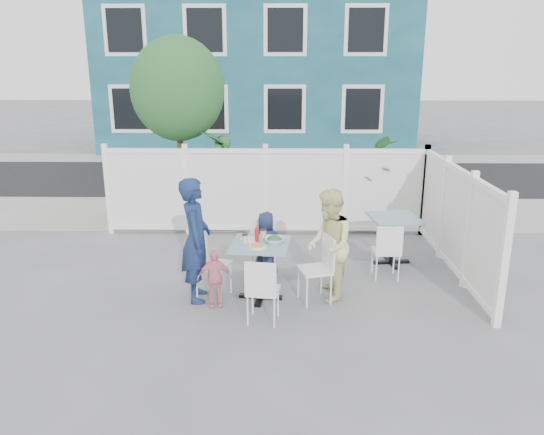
{
  "coord_description": "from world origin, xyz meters",
  "views": [
    {
      "loc": [
        0.38,
        -7.05,
        3.07
      ],
      "look_at": [
        0.26,
        -0.04,
        1.03
      ],
      "focal_mm": 35.0,
      "sensor_mm": 36.0,
      "label": 1
    }
  ],
  "objects_px": {
    "spare_table": "(394,227)",
    "chair_back": "(263,244)",
    "chair_left": "(208,258)",
    "boy": "(266,244)",
    "main_table": "(260,256)",
    "utility_cabinet": "(140,184)",
    "chair_near": "(262,287)",
    "toddler": "(214,278)",
    "man": "(196,240)",
    "chair_right": "(320,263)",
    "woman": "(329,245)"
  },
  "relations": [
    {
      "from": "spare_table",
      "to": "man",
      "type": "distance_m",
      "value": 3.2
    },
    {
      "from": "chair_right",
      "to": "woman",
      "type": "bearing_deg",
      "value": -72.54
    },
    {
      "from": "toddler",
      "to": "woman",
      "type": "bearing_deg",
      "value": -0.79
    },
    {
      "from": "chair_near",
      "to": "woman",
      "type": "xyz_separation_m",
      "value": [
        0.86,
        0.77,
        0.27
      ]
    },
    {
      "from": "chair_left",
      "to": "chair_back",
      "type": "bearing_deg",
      "value": 152.29
    },
    {
      "from": "utility_cabinet",
      "to": "boy",
      "type": "height_order",
      "value": "utility_cabinet"
    },
    {
      "from": "main_table",
      "to": "man",
      "type": "distance_m",
      "value": 0.88
    },
    {
      "from": "main_table",
      "to": "chair_near",
      "type": "relative_size",
      "value": 0.99
    },
    {
      "from": "chair_right",
      "to": "woman",
      "type": "relative_size",
      "value": 0.6
    },
    {
      "from": "chair_back",
      "to": "chair_near",
      "type": "distance_m",
      "value": 1.54
    },
    {
      "from": "utility_cabinet",
      "to": "toddler",
      "type": "bearing_deg",
      "value": -67.11
    },
    {
      "from": "chair_right",
      "to": "toddler",
      "type": "distance_m",
      "value": 1.41
    },
    {
      "from": "boy",
      "to": "utility_cabinet",
      "type": "bearing_deg",
      "value": -44.12
    },
    {
      "from": "woman",
      "to": "toddler",
      "type": "xyz_separation_m",
      "value": [
        -1.5,
        -0.27,
        -0.37
      ]
    },
    {
      "from": "chair_right",
      "to": "chair_near",
      "type": "xyz_separation_m",
      "value": [
        -0.75,
        -0.7,
        -0.04
      ]
    },
    {
      "from": "spare_table",
      "to": "utility_cabinet",
      "type": "bearing_deg",
      "value": 147.08
    },
    {
      "from": "chair_near",
      "to": "boy",
      "type": "bearing_deg",
      "value": 97.84
    },
    {
      "from": "woman",
      "to": "chair_near",
      "type": "bearing_deg",
      "value": -50.08
    },
    {
      "from": "chair_near",
      "to": "man",
      "type": "relative_size",
      "value": 0.5
    },
    {
      "from": "toddler",
      "to": "spare_table",
      "type": "bearing_deg",
      "value": 20.03
    },
    {
      "from": "main_table",
      "to": "toddler",
      "type": "relative_size",
      "value": 1.07
    },
    {
      "from": "man",
      "to": "chair_right",
      "type": "bearing_deg",
      "value": -97.38
    },
    {
      "from": "utility_cabinet",
      "to": "woman",
      "type": "height_order",
      "value": "woman"
    },
    {
      "from": "utility_cabinet",
      "to": "man",
      "type": "xyz_separation_m",
      "value": [
        1.9,
        -4.46,
        0.24
      ]
    },
    {
      "from": "chair_right",
      "to": "toddler",
      "type": "xyz_separation_m",
      "value": [
        -1.39,
        -0.2,
        -0.14
      ]
    },
    {
      "from": "utility_cabinet",
      "to": "toddler",
      "type": "relative_size",
      "value": 1.53
    },
    {
      "from": "spare_table",
      "to": "chair_left",
      "type": "height_order",
      "value": "chair_left"
    },
    {
      "from": "spare_table",
      "to": "chair_back",
      "type": "xyz_separation_m",
      "value": [
        -2.03,
        -0.54,
        -0.1
      ]
    },
    {
      "from": "spare_table",
      "to": "boy",
      "type": "bearing_deg",
      "value": -165.16
    },
    {
      "from": "main_table",
      "to": "boy",
      "type": "distance_m",
      "value": 0.83
    },
    {
      "from": "man",
      "to": "main_table",
      "type": "bearing_deg",
      "value": -95.37
    },
    {
      "from": "main_table",
      "to": "chair_near",
      "type": "bearing_deg",
      "value": -86.4
    },
    {
      "from": "chair_right",
      "to": "utility_cabinet",
      "type": "bearing_deg",
      "value": 21.78
    },
    {
      "from": "chair_right",
      "to": "woman",
      "type": "distance_m",
      "value": 0.26
    },
    {
      "from": "chair_right",
      "to": "toddler",
      "type": "relative_size",
      "value": 1.17
    },
    {
      "from": "boy",
      "to": "main_table",
      "type": "bearing_deg",
      "value": 94.58
    },
    {
      "from": "spare_table",
      "to": "woman",
      "type": "height_order",
      "value": "woman"
    },
    {
      "from": "chair_back",
      "to": "chair_left",
      "type": "bearing_deg",
      "value": 43.83
    },
    {
      "from": "main_table",
      "to": "chair_right",
      "type": "bearing_deg",
      "value": -2.98
    },
    {
      "from": "boy",
      "to": "spare_table",
      "type": "bearing_deg",
      "value": -156.96
    },
    {
      "from": "chair_right",
      "to": "chair_back",
      "type": "height_order",
      "value": "chair_right"
    },
    {
      "from": "spare_table",
      "to": "man",
      "type": "bearing_deg",
      "value": -154.74
    },
    {
      "from": "toddler",
      "to": "chair_right",
      "type": "bearing_deg",
      "value": -2.99
    },
    {
      "from": "main_table",
      "to": "chair_back",
      "type": "bearing_deg",
      "value": 89.13
    },
    {
      "from": "chair_right",
      "to": "chair_back",
      "type": "distance_m",
      "value": 1.16
    },
    {
      "from": "chair_near",
      "to": "toddler",
      "type": "xyz_separation_m",
      "value": [
        -0.64,
        0.5,
        -0.1
      ]
    },
    {
      "from": "chair_near",
      "to": "toddler",
      "type": "distance_m",
      "value": 0.82
    },
    {
      "from": "utility_cabinet",
      "to": "main_table",
      "type": "height_order",
      "value": "utility_cabinet"
    },
    {
      "from": "chair_near",
      "to": "utility_cabinet",
      "type": "bearing_deg",
      "value": 126.37
    },
    {
      "from": "utility_cabinet",
      "to": "main_table",
      "type": "xyz_separation_m",
      "value": [
        2.75,
        -4.44,
        0.02
      ]
    }
  ]
}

